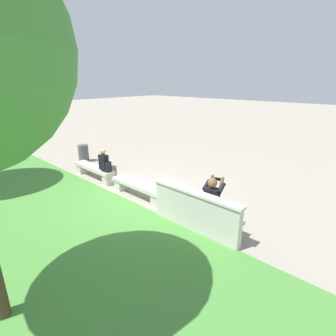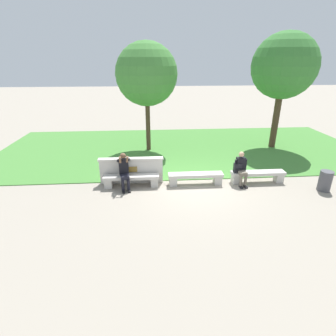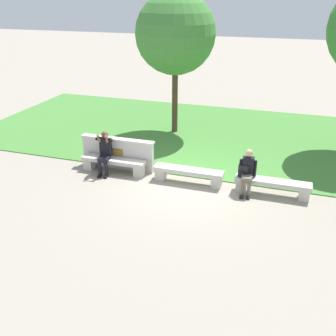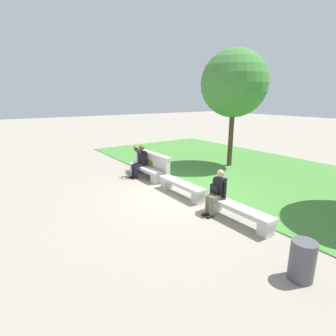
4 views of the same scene
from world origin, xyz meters
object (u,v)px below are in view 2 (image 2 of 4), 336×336
bench_near (196,177)px  tree_left_background (147,75)px  backpack (238,168)px  trash_bin (325,181)px  bench_main (131,179)px  bench_mid (258,175)px  person_distant (241,167)px  tree_behind_wall (284,67)px  person_photographer (124,169)px

bench_near → tree_left_background: tree_left_background is taller
backpack → trash_bin: 3.11m
bench_main → bench_mid: size_ratio=1.00×
trash_bin → person_distant: bearing=165.1°
bench_main → tree_left_background: tree_left_background is taller
person_distant → tree_behind_wall: 6.42m
tree_left_background → trash_bin: (6.33, -5.10, -3.39)m
tree_left_background → trash_bin: 8.81m
bench_near → bench_mid: 2.42m
backpack → trash_bin: backpack is taller
person_distant → trash_bin: bearing=-14.9°
bench_near → tree_left_background: bearing=112.3°
tree_behind_wall → person_photographer: bearing=-150.2°
bench_mid → bench_near: bearing=180.0°
person_photographer → trash_bin: (7.24, -0.75, -0.36)m
bench_near → tree_left_background: (-1.75, 4.27, 3.46)m
person_photographer → person_distant: (4.37, 0.01, -0.06)m
backpack → trash_bin: size_ratio=0.57×
person_distant → tree_left_background: bearing=128.6°
bench_near → trash_bin: (4.58, -0.83, 0.07)m
bench_main → bench_near: same height
trash_bin → bench_main: bearing=173.2°
bench_near → tree_behind_wall: bearing=40.9°
person_photographer → tree_behind_wall: size_ratio=0.23×
bench_main → person_distant: person_distant is taller
backpack → tree_behind_wall: (3.35, 4.29, 3.48)m
bench_mid → person_photographer: bearing=-179.1°
bench_main → trash_bin: trash_bin is taller
person_distant → bench_main: bearing=179.1°
tree_behind_wall → tree_left_background: (-6.70, -0.01, -0.34)m
bench_main → tree_left_background: (0.67, 4.27, 3.46)m
bench_near → person_distant: size_ratio=1.64×
backpack → tree_behind_wall: 6.46m
person_distant → tree_left_background: size_ratio=0.24×
bench_main → bench_mid: bearing=0.0°
tree_behind_wall → tree_left_background: tree_behind_wall is taller
backpack → tree_left_background: tree_left_background is taller
bench_main → backpack: backpack is taller
tree_left_background → trash_bin: bearing=-38.8°
person_distant → tree_behind_wall: bearing=53.4°
person_photographer → tree_behind_wall: tree_behind_wall is taller
bench_mid → trash_bin: trash_bin is taller
bench_near → tree_left_background: 5.77m
trash_bin → backpack: bearing=164.6°
person_distant → backpack: bearing=152.7°
bench_main → tree_left_background: size_ratio=0.39×
trash_bin → bench_near: bearing=169.7°
bench_mid → person_distant: bearing=-174.7°
person_distant → tree_left_background: 6.35m
bench_main → tree_behind_wall: tree_behind_wall is taller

